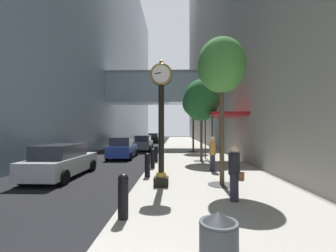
{
  "coord_description": "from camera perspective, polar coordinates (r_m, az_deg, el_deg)",
  "views": [
    {
      "loc": [
        1.55,
        -1.65,
        2.28
      ],
      "look_at": [
        0.93,
        19.51,
        2.67
      ],
      "focal_mm": 24.37,
      "sensor_mm": 36.0,
      "label": 1
    }
  ],
  "objects": [
    {
      "name": "ground_plane",
      "position": [
        28.78,
        -1.43,
        -5.59
      ],
      "size": [
        110.0,
        110.0,
        0.0
      ],
      "primitive_type": "plane",
      "color": "black",
      "rests_on": "ground"
    },
    {
      "name": "sidewalk_right",
      "position": [
        31.76,
        4.5,
        -5.04
      ],
      "size": [
        6.23,
        80.0,
        0.14
      ],
      "primitive_type": "cube",
      "color": "#9E998E",
      "rests_on": "ground"
    },
    {
      "name": "building_block_left",
      "position": [
        37.09,
        -20.22,
        22.11
      ],
      "size": [
        22.36,
        80.0,
        33.78
      ],
      "color": "#849EB2",
      "rests_on": "ground"
    },
    {
      "name": "street_clock",
      "position": [
        8.76,
        -1.7,
        2.42
      ],
      "size": [
        0.84,
        0.55,
        4.85
      ],
      "color": "black",
      "rests_on": "sidewalk_right"
    },
    {
      "name": "bollard_nearest",
      "position": [
        5.86,
        -11.15,
        -16.58
      ],
      "size": [
        0.26,
        0.26,
        1.09
      ],
      "color": "black",
      "rests_on": "sidewalk_right"
    },
    {
      "name": "bollard_third",
      "position": [
        10.6,
        -5.18,
        -9.56
      ],
      "size": [
        0.26,
        0.26,
        1.09
      ],
      "color": "black",
      "rests_on": "sidewalk_right"
    },
    {
      "name": "bollard_fourth",
      "position": [
        13.02,
        -3.88,
        -7.98
      ],
      "size": [
        0.26,
        0.26,
        1.09
      ],
      "color": "black",
      "rests_on": "sidewalk_right"
    },
    {
      "name": "bollard_fifth",
      "position": [
        15.45,
        -2.99,
        -6.88
      ],
      "size": [
        0.26,
        0.26,
        1.09
      ],
      "color": "black",
      "rests_on": "sidewalk_right"
    },
    {
      "name": "street_tree_near",
      "position": [
        9.51,
        13.23,
        14.25
      ],
      "size": [
        1.9,
        1.9,
        5.79
      ],
      "color": "#333335",
      "rests_on": "sidewalk_right"
    },
    {
      "name": "street_tree_mid_near",
      "position": [
        16.08,
        8.31,
        6.33
      ],
      "size": [
        2.49,
        2.49,
        5.66
      ],
      "color": "#333335",
      "rests_on": "sidewalk_right"
    },
    {
      "name": "street_tree_mid_far",
      "position": [
        22.92,
        6.31,
        5.65
      ],
      "size": [
        2.15,
        2.15,
        6.09
      ],
      "color": "#333335",
      "rests_on": "sidewalk_right"
    },
    {
      "name": "trash_bin",
      "position": [
        3.52,
        12.58,
        -28.09
      ],
      "size": [
        0.53,
        0.53,
        1.05
      ],
      "color": "#383D42",
      "rests_on": "sidewalk_right"
    },
    {
      "name": "pedestrian_walking",
      "position": [
        7.27,
        16.27,
        -10.85
      ],
      "size": [
        0.52,
        0.47,
        1.7
      ],
      "color": "#23232D",
      "rests_on": "sidewalk_right"
    },
    {
      "name": "pedestrian_by_clock",
      "position": [
        12.22,
        11.08,
        -6.59
      ],
      "size": [
        0.34,
        0.34,
        1.79
      ],
      "color": "#23232D",
      "rests_on": "sidewalk_right"
    },
    {
      "name": "storefront_awning",
      "position": [
        16.39,
        13.79,
        2.49
      ],
      "size": [
        2.4,
        3.6,
        3.3
      ],
      "color": "maroon",
      "rests_on": "sidewalk_right"
    },
    {
      "name": "car_silver_near",
      "position": [
        12.24,
        -25.03,
        -7.98
      ],
      "size": [
        1.98,
        4.69,
        1.6
      ],
      "color": "#B7BABF",
      "rests_on": "ground"
    },
    {
      "name": "car_blue_mid",
      "position": [
        18.92,
        -11.26,
        -5.43
      ],
      "size": [
        2.04,
        4.23,
        1.72
      ],
      "color": "navy",
      "rests_on": "ground"
    },
    {
      "name": "car_grey_far",
      "position": [
        25.86,
        -6.19,
        -4.29
      ],
      "size": [
        1.97,
        4.65,
        1.69
      ],
      "color": "slate",
      "rests_on": "ground"
    },
    {
      "name": "car_black_trailing",
      "position": [
        40.83,
        -3.64,
        -3.07
      ],
      "size": [
        2.11,
        4.69,
        1.74
      ],
      "color": "black",
      "rests_on": "ground"
    }
  ]
}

